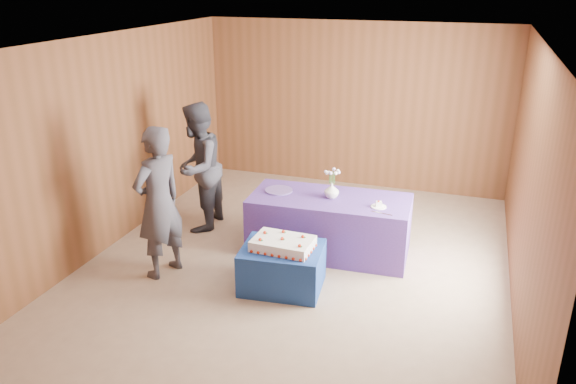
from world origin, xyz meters
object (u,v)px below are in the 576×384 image
at_px(serving_table, 329,225).
at_px(guest_right, 198,167).
at_px(guest_left, 159,203).
at_px(cake_table, 282,268).
at_px(sheet_cake, 283,244).
at_px(vase, 332,191).

xyz_separation_m(serving_table, guest_right, (-1.92, 0.16, 0.52)).
xyz_separation_m(guest_left, guest_right, (-0.18, 1.33, -0.01)).
height_order(cake_table, guest_left, guest_left).
bearing_deg(cake_table, sheet_cake, -39.68).
bearing_deg(sheet_cake, guest_right, 146.05).
bearing_deg(vase, guest_right, 175.51).
relative_size(serving_table, guest_right, 1.12).
bearing_deg(sheet_cake, serving_table, 78.04).
relative_size(cake_table, guest_left, 0.50).
relative_size(serving_table, sheet_cake, 2.83).
bearing_deg(sheet_cake, guest_left, -172.95).
distance_m(serving_table, guest_left, 2.16).
height_order(cake_table, guest_right, guest_right).
bearing_deg(cake_table, guest_left, 179.36).
relative_size(cake_table, sheet_cake, 1.27).
height_order(sheet_cake, vase, vase).
xyz_separation_m(sheet_cake, guest_right, (-1.65, 1.21, 0.33)).
distance_m(sheet_cake, guest_right, 2.07).
relative_size(sheet_cake, vase, 3.69).
distance_m(serving_table, sheet_cake, 1.10).
bearing_deg(vase, sheet_cake, -104.85).
height_order(sheet_cake, guest_left, guest_left).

